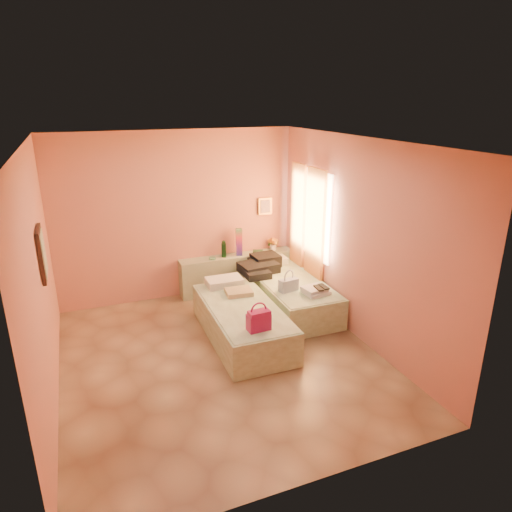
{
  "coord_description": "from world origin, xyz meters",
  "views": [
    {
      "loc": [
        -1.53,
        -5.03,
        3.29
      ],
      "look_at": [
        0.83,
        0.85,
        1.06
      ],
      "focal_mm": 32.0,
      "sensor_mm": 36.0,
      "label": 1
    }
  ],
  "objects": [
    {
      "name": "ground",
      "position": [
        0.0,
        0.0,
        0.0
      ],
      "size": [
        4.5,
        4.5,
        0.0
      ],
      "primitive_type": "plane",
      "color": "tan",
      "rests_on": "ground"
    },
    {
      "name": "room_walls",
      "position": [
        0.21,
        0.57,
        1.79
      ],
      "size": [
        4.02,
        4.51,
        2.81
      ],
      "color": "tan",
      "rests_on": "ground"
    },
    {
      "name": "headboard_ledge",
      "position": [
        0.98,
        2.1,
        0.33
      ],
      "size": [
        2.05,
        0.3,
        0.65
      ],
      "primitive_type": "cube",
      "color": "#A1AE8E",
      "rests_on": "ground"
    },
    {
      "name": "bed_left",
      "position": [
        0.45,
        0.43,
        0.25
      ],
      "size": [
        0.93,
        2.01,
        0.5
      ],
      "primitive_type": "cube",
      "rotation": [
        0.0,
        0.0,
        -0.02
      ],
      "color": "beige",
      "rests_on": "ground"
    },
    {
      "name": "bed_right",
      "position": [
        1.5,
        1.05,
        0.25
      ],
      "size": [
        0.93,
        2.01,
        0.5
      ],
      "primitive_type": "cube",
      "rotation": [
        0.0,
        0.0,
        -0.02
      ],
      "color": "beige",
      "rests_on": "ground"
    },
    {
      "name": "water_bottle",
      "position": [
        0.73,
        2.09,
        0.79
      ],
      "size": [
        0.1,
        0.1,
        0.28
      ],
      "primitive_type": "cylinder",
      "rotation": [
        0.0,
        0.0,
        -0.3
      ],
      "color": "#13361A",
      "rests_on": "headboard_ledge"
    },
    {
      "name": "rainbow_box",
      "position": [
        1.01,
        2.09,
        0.89
      ],
      "size": [
        0.13,
        0.13,
        0.48
      ],
      "primitive_type": "cube",
      "rotation": [
        0.0,
        0.0,
        -0.24
      ],
      "color": "#A21358",
      "rests_on": "headboard_ledge"
    },
    {
      "name": "small_dish",
      "position": [
        0.51,
        2.06,
        0.66
      ],
      "size": [
        0.13,
        0.13,
        0.03
      ],
      "primitive_type": "cylinder",
      "rotation": [
        0.0,
        0.0,
        0.07
      ],
      "color": "#4C8B6B",
      "rests_on": "headboard_ledge"
    },
    {
      "name": "green_book",
      "position": [
        1.37,
        2.11,
        0.66
      ],
      "size": [
        0.21,
        0.19,
        0.03
      ],
      "primitive_type": "cube",
      "rotation": [
        0.0,
        0.0,
        -0.4
      ],
      "color": "#274A2E",
      "rests_on": "headboard_ledge"
    },
    {
      "name": "flower_vase",
      "position": [
        1.68,
        2.13,
        0.78
      ],
      "size": [
        0.23,
        0.23,
        0.27
      ],
      "primitive_type": "cube",
      "rotation": [
        0.0,
        0.0,
        0.15
      ],
      "color": "silver",
      "rests_on": "headboard_ledge"
    },
    {
      "name": "magenta_handbag",
      "position": [
        0.41,
        -0.29,
        0.63
      ],
      "size": [
        0.3,
        0.18,
        0.27
      ],
      "primitive_type": "cube",
      "rotation": [
        0.0,
        0.0,
        0.06
      ],
      "color": "#A21358",
      "rests_on": "bed_left"
    },
    {
      "name": "khaki_garment",
      "position": [
        0.55,
        0.84,
        0.53
      ],
      "size": [
        0.41,
        0.35,
        0.07
      ],
      "primitive_type": "cube",
      "rotation": [
        0.0,
        0.0,
        -0.11
      ],
      "color": "tan",
      "rests_on": "bed_left"
    },
    {
      "name": "clothes_pile",
      "position": [
        1.22,
        1.57,
        0.6
      ],
      "size": [
        0.75,
        0.75,
        0.2
      ],
      "primitive_type": "cube",
      "rotation": [
        0.0,
        0.0,
        0.12
      ],
      "color": "black",
      "rests_on": "bed_right"
    },
    {
      "name": "blue_handbag",
      "position": [
        1.29,
        0.67,
        0.59
      ],
      "size": [
        0.31,
        0.17,
        0.19
      ],
      "primitive_type": "cube",
      "rotation": [
        0.0,
        0.0,
        0.16
      ],
      "color": "#3F5D99",
      "rests_on": "bed_right"
    },
    {
      "name": "towel_stack",
      "position": [
        1.62,
        0.42,
        0.55
      ],
      "size": [
        0.38,
        0.33,
        0.1
      ],
      "primitive_type": "cube",
      "rotation": [
        0.0,
        0.0,
        0.1
      ],
      "color": "white",
      "rests_on": "bed_right"
    },
    {
      "name": "sandal_pair",
      "position": [
        1.68,
        0.37,
        0.61
      ],
      "size": [
        0.17,
        0.22,
        0.02
      ],
      "primitive_type": "cube",
      "rotation": [
        0.0,
        0.0,
        -0.07
      ],
      "color": "black",
      "rests_on": "towel_stack"
    }
  ]
}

